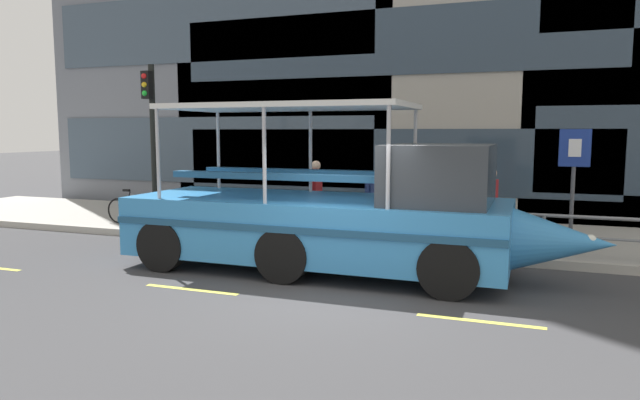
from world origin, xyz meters
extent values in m
plane|color=#3D3D3F|center=(0.00, 0.00, 0.00)|extent=(120.00, 120.00, 0.00)
cube|color=#A8A59E|center=(0.00, 5.60, 0.09)|extent=(32.00, 4.80, 0.18)
cube|color=#B2ADA3|center=(0.00, 3.11, 0.09)|extent=(32.00, 0.18, 0.18)
cube|color=#DBD64C|center=(-2.40, -0.71, 0.00)|extent=(1.80, 0.12, 0.01)
cube|color=#DBD64C|center=(2.40, -0.71, 0.00)|extent=(1.80, 0.12, 0.01)
cube|color=#3D4C5B|center=(-7.61, 8.37, 2.06)|extent=(11.98, 0.06, 2.27)
cube|color=#3D4C5B|center=(-7.61, 8.37, 6.18)|extent=(11.98, 0.06, 2.27)
cube|color=#2D3D4C|center=(-1.39, 8.37, 1.79)|extent=(13.45, 0.06, 1.97)
cube|color=#2D3D4C|center=(-1.39, 8.37, 5.37)|extent=(13.45, 0.06, 1.97)
cylinder|color=gray|center=(-0.81, 3.45, 1.01)|extent=(12.22, 0.07, 0.07)
cylinder|color=gray|center=(-0.81, 3.45, 0.60)|extent=(12.22, 0.06, 0.06)
cylinder|color=gray|center=(-6.92, 3.45, 0.60)|extent=(0.09, 0.09, 0.83)
cylinder|color=gray|center=(-4.88, 3.45, 0.60)|extent=(0.09, 0.09, 0.83)
cylinder|color=gray|center=(-2.85, 3.45, 0.60)|extent=(0.09, 0.09, 0.83)
cylinder|color=gray|center=(-0.81, 3.45, 0.60)|extent=(0.09, 0.09, 0.83)
cylinder|color=gray|center=(1.23, 3.45, 0.60)|extent=(0.09, 0.09, 0.83)
cylinder|color=gray|center=(3.27, 3.45, 0.60)|extent=(0.09, 0.09, 0.83)
cylinder|color=black|center=(-6.57, 4.03, 2.32)|extent=(0.16, 0.16, 4.28)
cube|color=black|center=(-6.57, 3.83, 3.91)|extent=(0.24, 0.20, 0.72)
sphere|color=red|center=(-6.57, 3.72, 4.13)|extent=(0.14, 0.14, 0.14)
sphere|color=gold|center=(-6.57, 3.72, 3.91)|extent=(0.14, 0.14, 0.14)
sphere|color=green|center=(-6.57, 3.72, 3.69)|extent=(0.14, 0.14, 0.14)
cylinder|color=#4C4F54|center=(3.80, 3.85, 1.45)|extent=(0.08, 0.08, 2.54)
cube|color=navy|center=(3.80, 3.80, 2.37)|extent=(0.60, 0.04, 0.76)
cube|color=white|center=(3.80, 3.78, 2.37)|extent=(0.24, 0.01, 0.36)
torus|color=black|center=(-6.60, 3.81, 0.53)|extent=(0.70, 0.04, 0.70)
torus|color=black|center=(-7.64, 3.81, 0.53)|extent=(0.70, 0.04, 0.70)
cylinder|color=black|center=(-7.12, 3.81, 0.69)|extent=(0.95, 0.04, 0.04)
cylinder|color=black|center=(-7.30, 3.81, 0.83)|extent=(0.19, 0.04, 0.51)
cube|color=black|center=(-7.34, 3.81, 1.11)|extent=(0.20, 0.08, 0.06)
cylinder|color=#A5A5AA|center=(-6.64, 3.81, 1.03)|extent=(0.03, 0.46, 0.03)
cube|color=#388CD1|center=(-0.92, 1.43, 0.84)|extent=(7.31, 2.57, 1.14)
cone|color=#388CD1|center=(3.55, 1.43, 0.84)|extent=(1.64, 1.08, 1.08)
cylinder|color=#388CD1|center=(-4.58, 1.43, 0.84)|extent=(0.37, 1.08, 1.08)
cube|color=navy|center=(-0.92, 0.12, 0.99)|extent=(7.31, 0.04, 0.12)
sphere|color=white|center=(3.96, 1.43, 0.89)|extent=(0.22, 0.22, 0.22)
cube|color=#33383D|center=(1.45, 1.43, 1.94)|extent=(1.83, 2.16, 1.06)
cube|color=silver|center=(-1.47, 1.43, 3.18)|extent=(4.75, 2.37, 0.10)
cylinder|color=#B2B2B7|center=(0.78, 2.56, 2.27)|extent=(0.07, 0.07, 1.72)
cylinder|color=#B2B2B7|center=(0.78, 0.30, 2.27)|extent=(0.07, 0.07, 1.72)
cylinder|color=#B2B2B7|center=(-1.47, 2.56, 2.27)|extent=(0.07, 0.07, 1.72)
cylinder|color=#B2B2B7|center=(-1.47, 0.30, 2.27)|extent=(0.07, 0.07, 1.72)
cylinder|color=#B2B2B7|center=(-3.73, 2.56, 2.27)|extent=(0.07, 0.07, 1.72)
cylinder|color=#B2B2B7|center=(-3.73, 0.30, 2.27)|extent=(0.07, 0.07, 1.72)
cube|color=navy|center=(-1.47, 2.05, 1.86)|extent=(4.37, 0.28, 0.12)
cube|color=navy|center=(-1.47, 0.81, 1.86)|extent=(4.37, 0.28, 0.12)
cylinder|color=black|center=(1.82, 2.61, 0.50)|extent=(1.00, 0.28, 1.00)
cylinder|color=black|center=(1.82, 0.25, 0.50)|extent=(1.00, 0.28, 1.00)
cylinder|color=black|center=(-1.11, 2.61, 0.50)|extent=(1.00, 0.28, 1.00)
cylinder|color=black|center=(-1.11, 0.25, 0.50)|extent=(1.00, 0.28, 1.00)
cylinder|color=black|center=(-3.66, 2.61, 0.50)|extent=(1.00, 0.28, 1.00)
cylinder|color=black|center=(-3.66, 0.25, 0.50)|extent=(1.00, 0.28, 1.00)
cylinder|color=black|center=(2.21, 4.15, 0.61)|extent=(0.11, 0.11, 0.86)
cylinder|color=black|center=(2.14, 3.99, 0.61)|extent=(0.11, 0.11, 0.86)
cube|color=maroon|center=(2.17, 4.07, 1.35)|extent=(0.30, 0.37, 0.61)
cylinder|color=maroon|center=(2.26, 4.27, 1.32)|extent=(0.08, 0.08, 0.55)
cylinder|color=maroon|center=(2.09, 3.87, 1.32)|extent=(0.08, 0.08, 0.55)
sphere|color=tan|center=(2.17, 4.07, 1.80)|extent=(0.24, 0.24, 0.24)
cylinder|color=#47423D|center=(-0.70, 4.50, 0.56)|extent=(0.10, 0.10, 0.77)
cylinder|color=#47423D|center=(-0.68, 4.66, 0.56)|extent=(0.10, 0.10, 0.77)
cube|color=navy|center=(-0.69, 4.58, 1.22)|extent=(0.20, 0.30, 0.54)
cylinder|color=navy|center=(-0.71, 4.39, 1.19)|extent=(0.07, 0.07, 0.49)
cylinder|color=navy|center=(-0.67, 4.77, 1.19)|extent=(0.07, 0.07, 0.49)
sphere|color=#936B4C|center=(-0.69, 4.58, 1.62)|extent=(0.21, 0.21, 0.21)
cylinder|color=#47423D|center=(-2.22, 5.00, 0.62)|extent=(0.11, 0.11, 0.88)
cylinder|color=#47423D|center=(-2.26, 4.83, 0.62)|extent=(0.11, 0.11, 0.88)
cube|color=maroon|center=(-2.24, 4.92, 1.38)|extent=(0.25, 0.36, 0.63)
cylinder|color=maroon|center=(-2.20, 5.13, 1.34)|extent=(0.08, 0.08, 0.56)
cylinder|color=maroon|center=(-2.28, 4.70, 1.34)|extent=(0.08, 0.08, 0.56)
sphere|color=beige|center=(-2.24, 4.92, 1.83)|extent=(0.24, 0.24, 0.24)
camera|label=1|loc=(3.04, -9.01, 2.70)|focal=32.44mm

